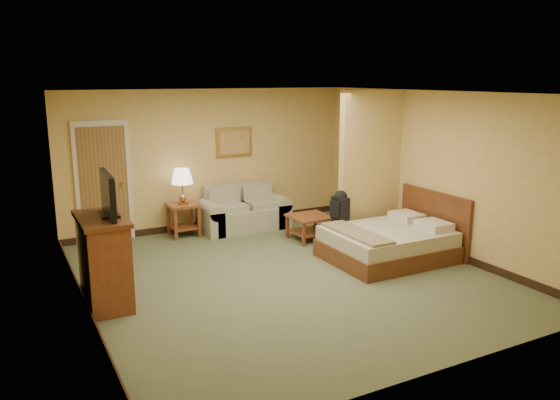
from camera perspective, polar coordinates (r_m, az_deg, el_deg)
floor at (r=7.96m, az=0.57°, el=-7.91°), size 6.00×6.00×0.00m
ceiling at (r=7.46m, az=0.62°, el=11.14°), size 6.00×6.00×0.00m
back_wall at (r=10.31m, az=-7.35°, el=4.22°), size 5.50×0.02×2.60m
left_wall at (r=6.78m, az=-20.34°, el=-0.92°), size 0.02×6.00×2.60m
right_wall at (r=9.21m, az=15.86°, el=2.83°), size 0.02×6.00×2.60m
partition at (r=9.52m, az=9.41°, el=3.45°), size 1.20×0.15×2.60m
door at (r=9.82m, az=-17.95°, el=1.70°), size 0.94×0.16×2.10m
baseboard at (r=10.55m, az=-7.14°, el=-2.46°), size 5.50×0.02×0.12m
loveseat at (r=10.30m, az=-3.79°, el=-1.55°), size 1.65×0.77×0.83m
side_table at (r=9.95m, az=-10.05°, el=-1.52°), size 0.54×0.54×0.59m
table_lamp at (r=9.80m, az=-10.21°, el=2.35°), size 0.38×0.38×0.63m
coffee_table at (r=9.59m, az=3.13°, el=-2.36°), size 0.68×0.68×0.44m
wall_picture at (r=10.42m, az=-4.80°, el=6.04°), size 0.73×0.04×0.57m
dresser at (r=7.17m, az=-17.90°, el=-6.04°), size 0.56×1.07×1.14m
tv at (r=6.98m, az=-17.55°, el=0.43°), size 0.24×0.88×0.54m
bed at (r=8.77m, az=11.49°, el=-4.32°), size 1.90×1.54×1.00m
backpack at (r=9.08m, az=6.33°, el=-0.44°), size 0.23×0.29×0.49m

